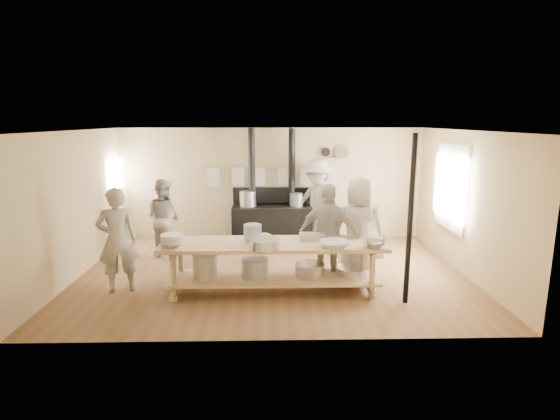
{
  "coord_description": "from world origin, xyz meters",
  "views": [
    {
      "loc": [
        -0.05,
        -7.66,
        2.79
      ],
      "look_at": [
        0.14,
        0.2,
        1.15
      ],
      "focal_mm": 28.0,
      "sensor_mm": 36.0,
      "label": 1
    }
  ],
  "objects_px": {
    "cook_by_window": "(317,202)",
    "cook_center": "(359,229)",
    "chair": "(369,241)",
    "roasting_pan": "(312,237)",
    "cook_far_left": "(118,240)",
    "prep_table": "(273,262)",
    "cook_right": "(329,235)",
    "cook_left": "(164,218)",
    "stove": "(272,220)"
  },
  "relations": [
    {
      "from": "cook_center",
      "to": "roasting_pan",
      "type": "xyz_separation_m",
      "value": [
        -0.84,
        -0.37,
        -0.02
      ]
    },
    {
      "from": "cook_right",
      "to": "chair",
      "type": "distance_m",
      "value": 2.0
    },
    {
      "from": "cook_left",
      "to": "chair",
      "type": "distance_m",
      "value": 4.27
    },
    {
      "from": "stove",
      "to": "chair",
      "type": "height_order",
      "value": "stove"
    },
    {
      "from": "cook_center",
      "to": "cook_left",
      "type": "bearing_deg",
      "value": -9.55
    },
    {
      "from": "cook_far_left",
      "to": "cook_by_window",
      "type": "distance_m",
      "value": 4.48
    },
    {
      "from": "chair",
      "to": "cook_left",
      "type": "bearing_deg",
      "value": 172.16
    },
    {
      "from": "prep_table",
      "to": "chair",
      "type": "relative_size",
      "value": 3.54
    },
    {
      "from": "cook_center",
      "to": "stove",
      "type": "bearing_deg",
      "value": -46.45
    },
    {
      "from": "prep_table",
      "to": "roasting_pan",
      "type": "xyz_separation_m",
      "value": [
        0.65,
        0.17,
        0.38
      ]
    },
    {
      "from": "stove",
      "to": "cook_center",
      "type": "relative_size",
      "value": 1.42
    },
    {
      "from": "stove",
      "to": "cook_left",
      "type": "distance_m",
      "value": 2.44
    },
    {
      "from": "chair",
      "to": "roasting_pan",
      "type": "relative_size",
      "value": 2.48
    },
    {
      "from": "prep_table",
      "to": "cook_right",
      "type": "relative_size",
      "value": 2.06
    },
    {
      "from": "prep_table",
      "to": "cook_left",
      "type": "height_order",
      "value": "cook_left"
    },
    {
      "from": "prep_table",
      "to": "cook_center",
      "type": "distance_m",
      "value": 1.64
    },
    {
      "from": "prep_table",
      "to": "cook_center",
      "type": "height_order",
      "value": "cook_center"
    },
    {
      "from": "cook_left",
      "to": "cook_right",
      "type": "height_order",
      "value": "cook_right"
    },
    {
      "from": "chair",
      "to": "cook_by_window",
      "type": "bearing_deg",
      "value": 130.76
    },
    {
      "from": "cook_left",
      "to": "cook_far_left",
      "type": "bearing_deg",
      "value": 109.58
    },
    {
      "from": "stove",
      "to": "cook_left",
      "type": "height_order",
      "value": "stove"
    },
    {
      "from": "cook_left",
      "to": "cook_right",
      "type": "bearing_deg",
      "value": 179.92
    },
    {
      "from": "chair",
      "to": "roasting_pan",
      "type": "bearing_deg",
      "value": -134.15
    },
    {
      "from": "stove",
      "to": "cook_right",
      "type": "height_order",
      "value": "stove"
    },
    {
      "from": "cook_far_left",
      "to": "chair",
      "type": "bearing_deg",
      "value": -176.24
    },
    {
      "from": "cook_far_left",
      "to": "chair",
      "type": "relative_size",
      "value": 1.71
    },
    {
      "from": "cook_far_left",
      "to": "roasting_pan",
      "type": "bearing_deg",
      "value": 162.93
    },
    {
      "from": "stove",
      "to": "cook_right",
      "type": "distance_m",
      "value": 2.87
    },
    {
      "from": "chair",
      "to": "roasting_pan",
      "type": "distance_m",
      "value": 2.31
    },
    {
      "from": "cook_right",
      "to": "cook_by_window",
      "type": "relative_size",
      "value": 0.91
    },
    {
      "from": "cook_center",
      "to": "chair",
      "type": "distance_m",
      "value": 1.61
    },
    {
      "from": "cook_far_left",
      "to": "cook_left",
      "type": "bearing_deg",
      "value": -116.67
    },
    {
      "from": "stove",
      "to": "cook_right",
      "type": "relative_size",
      "value": 1.48
    },
    {
      "from": "cook_left",
      "to": "cook_right",
      "type": "distance_m",
      "value": 3.6
    },
    {
      "from": "stove",
      "to": "cook_center",
      "type": "distance_m",
      "value": 2.92
    },
    {
      "from": "cook_by_window",
      "to": "cook_center",
      "type": "bearing_deg",
      "value": -43.57
    },
    {
      "from": "cook_far_left",
      "to": "cook_by_window",
      "type": "relative_size",
      "value": 0.9
    },
    {
      "from": "cook_left",
      "to": "cook_by_window",
      "type": "relative_size",
      "value": 0.84
    },
    {
      "from": "cook_far_left",
      "to": "cook_by_window",
      "type": "bearing_deg",
      "value": -160.43
    },
    {
      "from": "prep_table",
      "to": "cook_far_left",
      "type": "relative_size",
      "value": 2.07
    },
    {
      "from": "prep_table",
      "to": "cook_right",
      "type": "distance_m",
      "value": 1.07
    },
    {
      "from": "cook_far_left",
      "to": "cook_right",
      "type": "height_order",
      "value": "cook_right"
    },
    {
      "from": "cook_left",
      "to": "cook_center",
      "type": "bearing_deg",
      "value": -173.78
    },
    {
      "from": "cook_center",
      "to": "chair",
      "type": "xyz_separation_m",
      "value": [
        0.52,
        1.39,
        -0.62
      ]
    },
    {
      "from": "prep_table",
      "to": "chair",
      "type": "distance_m",
      "value": 2.8
    },
    {
      "from": "cook_far_left",
      "to": "cook_left",
      "type": "distance_m",
      "value": 1.95
    },
    {
      "from": "stove",
      "to": "roasting_pan",
      "type": "relative_size",
      "value": 6.34
    },
    {
      "from": "cook_far_left",
      "to": "cook_right",
      "type": "distance_m",
      "value": 3.47
    },
    {
      "from": "stove",
      "to": "cook_far_left",
      "type": "bearing_deg",
      "value": -130.92
    },
    {
      "from": "chair",
      "to": "roasting_pan",
      "type": "height_order",
      "value": "chair"
    }
  ]
}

